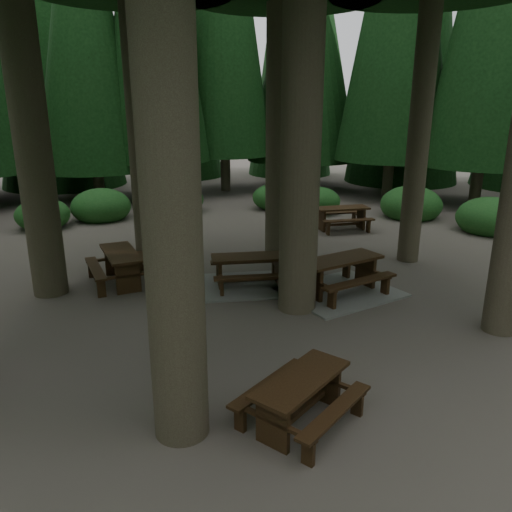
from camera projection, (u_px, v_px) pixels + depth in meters
name	position (u px, v px, depth m)	size (l,w,h in m)	color
ground	(269.00, 317.00, 10.78)	(80.00, 80.00, 0.00)	#595148
picnic_table_a	(340.00, 281.00, 12.05)	(2.90, 2.51, 0.90)	gray
picnic_table_b	(121.00, 262.00, 12.66)	(1.59, 1.96, 0.84)	black
picnic_table_c	(249.00, 276.00, 12.51)	(2.81, 2.53, 0.80)	gray
picnic_table_d	(342.00, 215.00, 18.02)	(2.15, 1.87, 0.82)	black
picnic_table_e	(301.00, 393.00, 7.12)	(2.13, 1.99, 0.73)	black
shrub_ring	(282.00, 284.00, 11.60)	(23.86, 24.64, 1.49)	#1E581F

